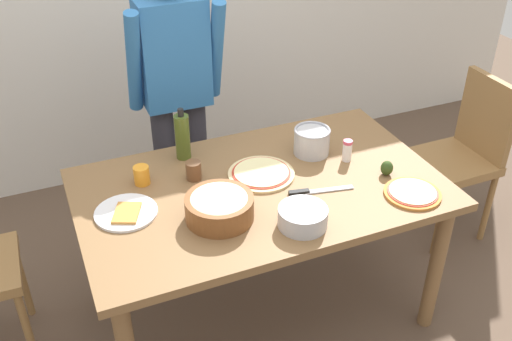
% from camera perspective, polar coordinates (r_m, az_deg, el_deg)
% --- Properties ---
extents(ground, '(8.00, 8.00, 0.00)m').
position_cam_1_polar(ground, '(3.10, 0.37, -13.17)').
color(ground, brown).
extents(dining_table, '(1.60, 0.96, 0.76)m').
position_cam_1_polar(dining_table, '(2.66, 0.42, -3.10)').
color(dining_table, brown).
rests_on(dining_table, ground).
extents(person_cook, '(0.49, 0.25, 1.62)m').
position_cam_1_polar(person_cook, '(3.10, -7.73, 7.97)').
color(person_cook, '#2D2D38').
rests_on(person_cook, ground).
extents(chair_wooden_right, '(0.40, 0.40, 0.95)m').
position_cam_1_polar(chair_wooden_right, '(3.50, 19.51, 1.93)').
color(chair_wooden_right, olive).
rests_on(chair_wooden_right, ground).
extents(pizza_raw_on_board, '(0.30, 0.30, 0.02)m').
position_cam_1_polar(pizza_raw_on_board, '(2.67, 0.51, -0.29)').
color(pizza_raw_on_board, beige).
rests_on(pizza_raw_on_board, dining_table).
extents(pizza_cooked_on_tray, '(0.25, 0.25, 0.02)m').
position_cam_1_polar(pizza_cooked_on_tray, '(2.63, 14.88, -2.11)').
color(pizza_cooked_on_tray, '#C67A33').
rests_on(pizza_cooked_on_tray, dining_table).
extents(plate_with_slice, '(0.26, 0.26, 0.02)m').
position_cam_1_polar(plate_with_slice, '(2.49, -12.43, -3.99)').
color(plate_with_slice, white).
rests_on(plate_with_slice, dining_table).
extents(popcorn_bowl, '(0.28, 0.28, 0.11)m').
position_cam_1_polar(popcorn_bowl, '(2.38, -3.56, -3.42)').
color(popcorn_bowl, brown).
rests_on(popcorn_bowl, dining_table).
extents(mixing_bowl_steel, '(0.20, 0.20, 0.08)m').
position_cam_1_polar(mixing_bowl_steel, '(2.36, 4.54, -4.51)').
color(mixing_bowl_steel, '#B7B7BC').
rests_on(mixing_bowl_steel, dining_table).
extents(olive_oil_bottle, '(0.07, 0.07, 0.26)m').
position_cam_1_polar(olive_oil_bottle, '(2.77, -7.12, 3.29)').
color(olive_oil_bottle, '#47561E').
rests_on(olive_oil_bottle, dining_table).
extents(steel_pot, '(0.17, 0.17, 0.13)m').
position_cam_1_polar(steel_pot, '(2.82, 5.41, 2.87)').
color(steel_pot, '#B7B7BC').
rests_on(steel_pot, dining_table).
extents(cup_orange, '(0.07, 0.07, 0.08)m').
position_cam_1_polar(cup_orange, '(2.64, -10.99, -0.45)').
color(cup_orange, orange).
rests_on(cup_orange, dining_table).
extents(cup_small_brown, '(0.07, 0.07, 0.08)m').
position_cam_1_polar(cup_small_brown, '(2.64, -6.05, 0.01)').
color(cup_small_brown, brown).
rests_on(cup_small_brown, dining_table).
extents(salt_shaker, '(0.04, 0.04, 0.11)m').
position_cam_1_polar(salt_shaker, '(2.79, 8.80, 1.93)').
color(salt_shaker, white).
rests_on(salt_shaker, dining_table).
extents(chef_knife, '(0.29, 0.08, 0.02)m').
position_cam_1_polar(chef_knife, '(2.57, 5.54, -2.00)').
color(chef_knife, silver).
rests_on(chef_knife, dining_table).
extents(avocado, '(0.06, 0.06, 0.07)m').
position_cam_1_polar(avocado, '(2.72, 12.53, 0.23)').
color(avocado, '#2D4219').
rests_on(avocado, dining_table).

